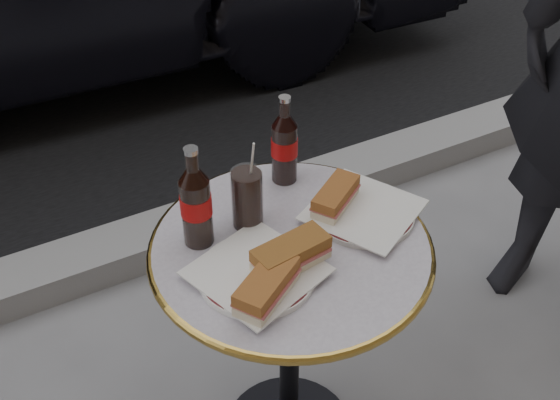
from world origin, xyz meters
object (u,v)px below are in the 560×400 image
cola_bottle_right (284,139)px  bistro_table (290,353)px  cola_glass (247,198)px  plate_left (257,274)px  plate_right (363,213)px  cola_bottle_left (195,197)px

cola_bottle_right → bistro_table: bearing=-115.0°
cola_bottle_right → cola_glass: cola_bottle_right is taller
bistro_table → plate_left: 0.39m
plate_right → cola_bottle_right: (-0.09, 0.20, 0.11)m
cola_bottle_left → cola_glass: size_ratio=1.69×
plate_right → cola_glass: cola_glass is taller
cola_bottle_right → cola_glass: 0.19m
cola_bottle_left → cola_bottle_right: bearing=21.9°
plate_left → plate_right: (0.30, 0.06, -0.00)m
bistro_table → cola_bottle_right: bearing=65.0°
plate_left → bistro_table: bearing=25.6°
cola_bottle_right → cola_glass: (-0.15, -0.11, -0.04)m
plate_right → cola_bottle_left: size_ratio=0.96×
bistro_table → plate_right: size_ratio=3.12×
plate_left → cola_bottle_left: (-0.06, 0.16, 0.12)m
cola_bottle_left → cola_glass: bearing=0.2°
cola_bottle_left → bistro_table: bearing=-31.9°
plate_right → cola_bottle_right: 0.25m
cola_bottle_right → plate_right: bearing=-65.7°
plate_left → cola_bottle_right: 0.35m
cola_bottle_left → cola_bottle_right: 0.29m
cola_bottle_right → cola_bottle_left: bearing=-158.1°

